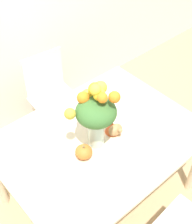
{
  "coord_description": "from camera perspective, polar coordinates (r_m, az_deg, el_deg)",
  "views": [
    {
      "loc": [
        -1.0,
        -1.1,
        2.43
      ],
      "look_at": [
        -0.05,
        -0.02,
        1.06
      ],
      "focal_mm": 50.0,
      "sensor_mm": 36.0,
      "label": 1
    }
  ],
  "objects": [
    {
      "name": "ground_plane",
      "position": [
        2.85,
        0.48,
        -14.77
      ],
      "size": [
        12.0,
        12.0,
        0.0
      ],
      "primitive_type": "plane",
      "color": "tan"
    },
    {
      "name": "dining_table",
      "position": [
        2.31,
        0.58,
        -6.05
      ],
      "size": [
        1.42,
        1.08,
        0.76
      ],
      "color": "beige",
      "rests_on": "ground_plane"
    },
    {
      "name": "flower_vase",
      "position": [
        2.01,
        -0.08,
        -0.15
      ],
      "size": [
        0.33,
        0.3,
        0.5
      ],
      "color": "#B2CCBC",
      "rests_on": "dining_table"
    },
    {
      "name": "pumpkin",
      "position": [
        2.1,
        -2.24,
        -7.29
      ],
      "size": [
        0.12,
        0.12,
        0.11
      ],
      "color": "orange",
      "rests_on": "dining_table"
    },
    {
      "name": "turkey_figurine",
      "position": [
        2.24,
        3.29,
        -3.0
      ],
      "size": [
        0.11,
        0.15,
        0.09
      ],
      "color": "#A87A4C",
      "rests_on": "dining_table"
    },
    {
      "name": "dining_chair_near_window",
      "position": [
        3.03,
        -7.92,
        2.75
      ],
      "size": [
        0.46,
        0.46,
        0.88
      ],
      "rotation": [
        0.0,
        0.0,
        -0.09
      ],
      "color": "white",
      "rests_on": "ground_plane"
    }
  ]
}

